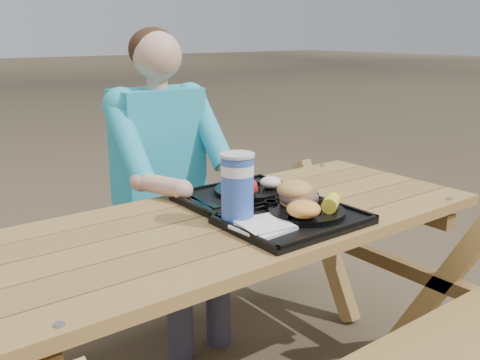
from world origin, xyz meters
TOP-DOWN VIEW (x-y plane):
  - picnic_table at (0.00, 0.00)m, footprint 1.80×1.49m
  - tray_near at (0.10, -0.17)m, footprint 0.45×0.35m
  - tray_far at (0.12, 0.14)m, footprint 0.45×0.35m
  - plate_near at (0.15, -0.17)m, footprint 0.26×0.26m
  - plate_far at (0.15, 0.15)m, footprint 0.26×0.26m
  - napkin_stack at (-0.05, -0.19)m, footprint 0.17×0.17m
  - soda_cup at (-0.07, -0.07)m, footprint 0.11×0.11m
  - condiment_bbq at (0.10, -0.05)m, footprint 0.05×0.05m
  - condiment_mustard at (0.16, -0.04)m, footprint 0.05×0.05m
  - sandwich at (0.17, -0.12)m, footprint 0.13×0.13m
  - mac_cheese at (0.09, -0.22)m, footprint 0.11×0.11m
  - corn_cob at (0.21, -0.23)m, footprint 0.12×0.12m
  - cutlery_far at (-0.05, 0.15)m, footprint 0.03×0.18m
  - burger at (0.13, 0.19)m, footprint 0.10×0.10m
  - baked_beans at (0.09, 0.08)m, footprint 0.09×0.09m
  - potato_salad at (0.22, 0.10)m, footprint 0.08×0.08m
  - diner at (0.07, 0.68)m, footprint 0.48×0.84m

SIDE VIEW (x-z plane):
  - picnic_table at x=0.00m, z-range 0.00..0.75m
  - diner at x=0.07m, z-range 0.00..1.28m
  - tray_near at x=0.10m, z-range 0.75..0.77m
  - tray_far at x=0.12m, z-range 0.75..0.77m
  - cutlery_far at x=-0.05m, z-range 0.77..0.78m
  - napkin_stack at x=-0.05m, z-range 0.77..0.79m
  - plate_near at x=0.15m, z-range 0.77..0.79m
  - plate_far at x=0.15m, z-range 0.77..0.79m
  - condiment_bbq at x=0.10m, z-range 0.77..0.80m
  - condiment_mustard at x=0.16m, z-range 0.77..0.80m
  - baked_beans at x=0.09m, z-range 0.79..0.83m
  - potato_salad at x=0.22m, z-range 0.79..0.84m
  - corn_cob at x=0.21m, z-range 0.79..0.84m
  - mac_cheese at x=0.09m, z-range 0.79..0.85m
  - burger at x=0.13m, z-range 0.79..0.88m
  - sandwich at x=0.17m, z-range 0.79..0.93m
  - soda_cup at x=-0.07m, z-range 0.77..0.98m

